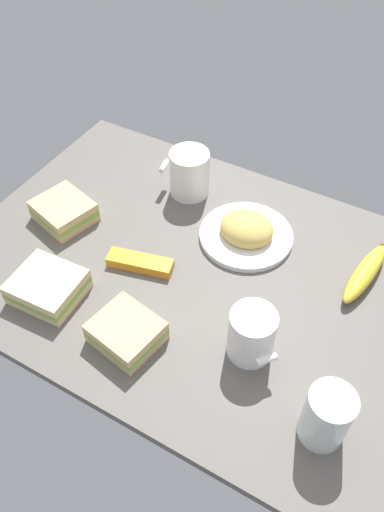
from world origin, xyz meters
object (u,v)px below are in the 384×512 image
object	(u,v)px
sandwich_main	(127,332)
sandwich_extra	(48,287)
plate_of_food	(246,231)
sandwich_side	(64,211)
coffee_mug_black	(252,334)
banana	(365,273)
glass_of_milk	(325,418)
coffee_mug_milky	(189,173)
snack_bar	(140,263)

from	to	relation	value
sandwich_main	sandwich_extra	xyz separation A→B (cm)	(17.85, -1.04, 0.00)
plate_of_food	sandwich_side	bearing A→B (deg)	21.05
coffee_mug_black	banana	world-z (taller)	coffee_mug_black
sandwich_side	banana	xyz separation A→B (cm)	(-59.04, -14.50, -0.40)
coffee_mug_black	glass_of_milk	world-z (taller)	glass_of_milk
sandwich_side	sandwich_extra	distance (cm)	19.89
coffee_mug_milky	banana	xyz separation A→B (cm)	(-40.74, 5.74, -3.46)
sandwich_extra	glass_of_milk	world-z (taller)	glass_of_milk
snack_bar	sandwich_extra	bearing A→B (deg)	38.28
plate_of_food	sandwich_main	distance (cm)	32.50
glass_of_milk	snack_bar	world-z (taller)	glass_of_milk
coffee_mug_milky	glass_of_milk	size ratio (longest dim) A/B	1.03
snack_bar	glass_of_milk	bearing A→B (deg)	147.02
banana	sandwich_extra	bearing A→B (deg)	32.88
glass_of_milk	snack_bar	xyz separation A→B (cm)	(41.15, -14.15, -3.67)
plate_of_food	sandwich_extra	world-z (taller)	plate_of_food
sandwich_extra	sandwich_side	bearing A→B (deg)	-59.29
sandwich_side	snack_bar	xyz separation A→B (cm)	(-20.84, 3.29, -1.20)
coffee_mug_black	sandwich_side	distance (cm)	48.06
coffee_mug_black	sandwich_extra	xyz separation A→B (cm)	(36.78, 7.17, -2.75)
sandwich_main	snack_bar	world-z (taller)	sandwich_main
coffee_mug_black	coffee_mug_milky	distance (cm)	41.60
coffee_mug_black	snack_bar	size ratio (longest dim) A/B	0.76
sandwich_side	banana	world-z (taller)	sandwich_side
sandwich_extra	snack_bar	bearing A→B (deg)	-127.71
coffee_mug_black	sandwich_side	bearing A→B (deg)	-11.94
sandwich_main	glass_of_milk	world-z (taller)	glass_of_milk
plate_of_food	glass_of_milk	size ratio (longest dim) A/B	1.78
sandwich_main	snack_bar	distance (cm)	16.54
plate_of_food	coffee_mug_milky	bearing A→B (deg)	-21.59
plate_of_food	coffee_mug_milky	world-z (taller)	coffee_mug_milky
banana	coffee_mug_milky	bearing A→B (deg)	-8.02
sandwich_side	glass_of_milk	distance (cm)	64.45
glass_of_milk	sandwich_main	bearing A→B (deg)	1.19
coffee_mug_black	banana	distance (cm)	27.45
coffee_mug_milky	sandwich_main	bearing A→B (deg)	104.20
glass_of_milk	banana	size ratio (longest dim) A/B	0.61
coffee_mug_black	sandwich_main	world-z (taller)	coffee_mug_black
sandwich_extra	banana	distance (cm)	58.21
sandwich_extra	snack_bar	world-z (taller)	sandwich_extra
coffee_mug_black	snack_bar	xyz separation A→B (cm)	(26.10, -6.64, -3.95)
sandwich_side	coffee_mug_black	bearing A→B (deg)	168.06
sandwich_main	snack_bar	size ratio (longest dim) A/B	0.96
plate_of_food	sandwich_side	xyz separation A→B (cm)	(35.21, 13.55, 0.45)
sandwich_main	banana	world-z (taller)	sandwich_main
sandwich_extra	coffee_mug_black	bearing A→B (deg)	-168.97
coffee_mug_black	banana	size ratio (longest dim) A/B	0.56
coffee_mug_milky	banana	bearing A→B (deg)	171.98
coffee_mug_milky	sandwich_main	distance (cm)	39.71
banana	snack_bar	bearing A→B (deg)	24.97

